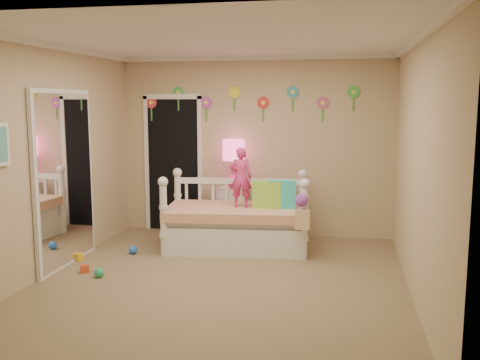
% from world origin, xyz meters
% --- Properties ---
extents(floor, '(4.00, 4.50, 0.01)m').
position_xyz_m(floor, '(0.00, 0.00, 0.00)').
color(floor, '#7F684C').
rests_on(floor, ground).
extents(ceiling, '(4.00, 4.50, 0.01)m').
position_xyz_m(ceiling, '(0.00, 0.00, 2.60)').
color(ceiling, white).
rests_on(ceiling, floor).
extents(back_wall, '(4.00, 0.01, 2.60)m').
position_xyz_m(back_wall, '(0.00, 2.25, 1.30)').
color(back_wall, tan).
rests_on(back_wall, floor).
extents(left_wall, '(0.01, 4.50, 2.60)m').
position_xyz_m(left_wall, '(-2.00, 0.00, 1.30)').
color(left_wall, tan).
rests_on(left_wall, floor).
extents(right_wall, '(0.01, 4.50, 2.60)m').
position_xyz_m(right_wall, '(2.00, 0.00, 1.30)').
color(right_wall, tan).
rests_on(right_wall, floor).
extents(crown_molding, '(4.00, 4.50, 0.06)m').
position_xyz_m(crown_molding, '(0.00, 0.00, 2.57)').
color(crown_molding, white).
rests_on(crown_molding, ceiling).
extents(daybed, '(1.97, 1.20, 1.02)m').
position_xyz_m(daybed, '(-0.10, 1.40, 0.51)').
color(daybed, white).
rests_on(daybed, floor).
extents(pillow_turquoise, '(0.38, 0.16, 0.37)m').
position_xyz_m(pillow_turquoise, '(0.50, 1.43, 0.75)').
color(pillow_turquoise, '#27C6A8').
rests_on(pillow_turquoise, daybed).
extents(pillow_lime, '(0.38, 0.17, 0.36)m').
position_xyz_m(pillow_lime, '(0.30, 1.41, 0.74)').
color(pillow_lime, '#93D13F').
rests_on(pillow_lime, daybed).
extents(child, '(0.31, 0.21, 0.80)m').
position_xyz_m(child, '(-0.04, 1.38, 0.97)').
color(child, '#E63481').
rests_on(child, daybed).
extents(nightstand, '(0.46, 0.38, 0.71)m').
position_xyz_m(nightstand, '(-0.28, 2.07, 0.36)').
color(nightstand, white).
rests_on(nightstand, floor).
extents(table_lamp, '(0.32, 0.32, 0.70)m').
position_xyz_m(table_lamp, '(-0.28, 2.07, 1.18)').
color(table_lamp, '#F2209F').
rests_on(table_lamp, nightstand).
extents(closet_doorway, '(0.90, 0.04, 2.07)m').
position_xyz_m(closet_doorway, '(-1.25, 2.23, 1.03)').
color(closet_doorway, black).
rests_on(closet_doorway, back_wall).
extents(flower_decals, '(3.40, 0.02, 0.50)m').
position_xyz_m(flower_decals, '(-0.09, 2.24, 1.94)').
color(flower_decals, '#B2668C').
rests_on(flower_decals, back_wall).
extents(mirror_closet, '(0.07, 1.30, 2.10)m').
position_xyz_m(mirror_closet, '(-1.96, 0.30, 1.05)').
color(mirror_closet, white).
rests_on(mirror_closet, left_wall).
extents(hanging_bag, '(0.20, 0.16, 0.36)m').
position_xyz_m(hanging_bag, '(0.79, 0.91, 0.62)').
color(hanging_bag, beige).
rests_on(hanging_bag, daybed).
extents(toy_scatter, '(0.85, 1.33, 0.11)m').
position_xyz_m(toy_scatter, '(-1.75, 0.38, 0.06)').
color(toy_scatter, '#996666').
rests_on(toy_scatter, floor).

